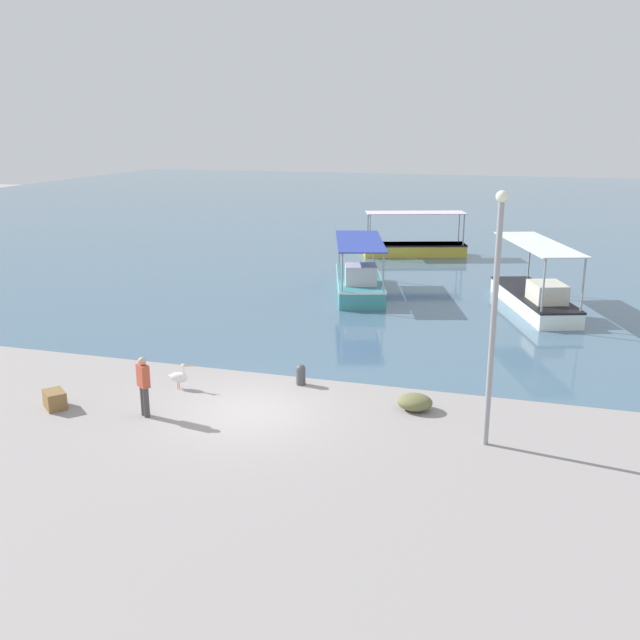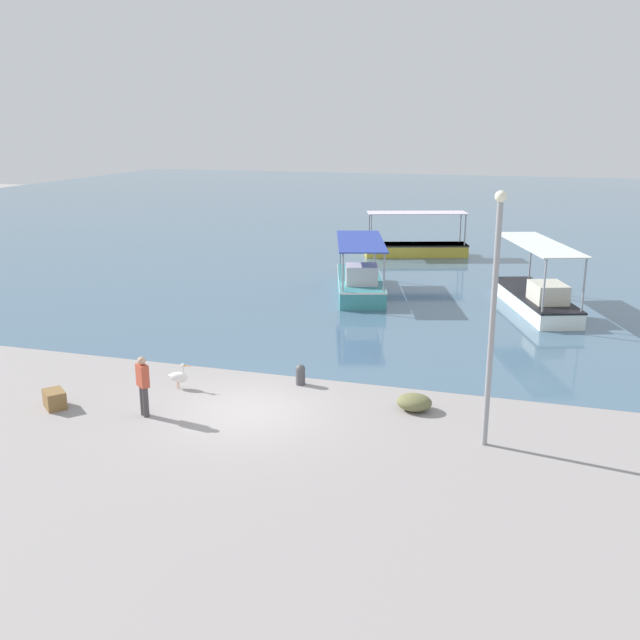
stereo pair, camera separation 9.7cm
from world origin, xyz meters
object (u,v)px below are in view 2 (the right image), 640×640
net_pile (414,402)px  cargo_crate (55,399)px  fishing_boat_far_right (360,281)px  lamp_post (493,309)px  fishing_boat_center (416,247)px  fishing_boat_near_right (536,296)px  fisherman_standing (143,384)px  pelican (179,376)px  mooring_bollard (300,374)px

net_pile → cargo_crate: bearing=-164.3°
fishing_boat_far_right → lamp_post: size_ratio=1.08×
fishing_boat_center → net_pile: size_ratio=6.33×
fishing_boat_center → fishing_boat_far_right: bearing=-94.7°
fishing_boat_far_right → fishing_boat_center: (0.87, 10.52, -0.09)m
fishing_boat_near_right → fisherman_standing: bearing=-124.3°
lamp_post → fisherman_standing: bearing=-174.7°
lamp_post → net_pile: lamp_post is taller
fishing_boat_center → net_pile: bearing=-80.7°
lamp_post → fisherman_standing: size_ratio=3.71×
pelican → fisherman_standing: bearing=-87.8°
fishing_boat_center → cargo_crate: (-5.86, -26.21, -0.29)m
net_pile → fisherman_standing: bearing=-160.2°
fishing_boat_near_right → fishing_boat_far_right: bearing=175.1°
fishing_boat_far_right → pelican: 13.54m
mooring_bollard → fisherman_standing: 4.86m
cargo_crate → net_pile: bearing=15.7°
pelican → lamp_post: lamp_post is taller
fisherman_standing → cargo_crate: fisherman_standing is taller
fishing_boat_center → pelican: size_ratio=7.76×
fisherman_standing → net_pile: (6.98, 2.51, -0.68)m
fisherman_standing → cargo_crate: bearing=-175.3°
fishing_boat_center → mooring_bollard: (0.18, -22.49, -0.20)m
fishing_boat_center → lamp_post: lamp_post is taller
fishing_boat_far_right → fishing_boat_near_right: (7.84, -0.67, -0.01)m
fisherman_standing → cargo_crate: (-2.72, -0.22, -0.66)m
mooring_bollard → fishing_boat_center: bearing=90.5°
lamp_post → pelican: bearing=171.9°
fishing_boat_far_right → fishing_boat_near_right: size_ratio=0.97×
pelican → lamp_post: (9.10, -1.29, 3.12)m
pelican → net_pile: bearing=3.0°
fisherman_standing → net_pile: bearing=19.8°
fishing_boat_far_right → net_pile: bearing=-70.0°
lamp_post → cargo_crate: size_ratio=8.68×
mooring_bollard → cargo_crate: bearing=-148.3°
fishing_boat_center → lamp_post: (5.88, -25.15, 2.96)m
lamp_post → mooring_bollard: 7.04m
fishing_boat_near_right → lamp_post: size_ratio=1.11×
lamp_post → fisherman_standing: 9.42m
fishing_boat_far_right → cargo_crate: (-4.99, -15.70, -0.37)m
mooring_bollard → lamp_post: bearing=-25.0°
mooring_bollard → fishing_boat_near_right: bearing=59.0°
fishing_boat_center → pelican: bearing=-97.7°
fishing_boat_near_right → fishing_boat_center: bearing=122.0°
fishing_boat_near_right → fishing_boat_center: fishing_boat_near_right is taller
fishing_boat_center → net_pile: (3.84, -23.48, -0.31)m
fishing_boat_far_right → fishing_boat_near_right: fishing_boat_near_right is taller
mooring_bollard → fisherman_standing: (-3.32, -3.50, 0.57)m
fishing_boat_far_right → net_pile: fishing_boat_far_right is taller
pelican → lamp_post: bearing=-8.1°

